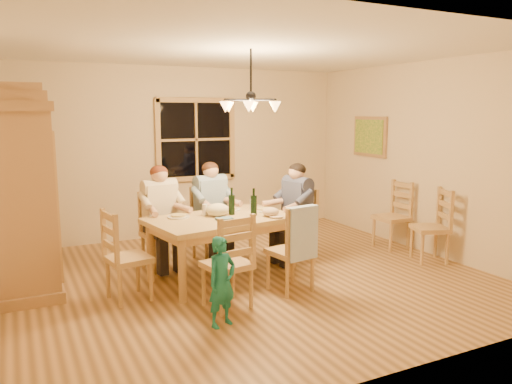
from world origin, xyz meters
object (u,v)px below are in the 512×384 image
chair_end_right (296,240)px  chair_near_left (227,279)px  armoire (24,197)px  chair_spare_back (391,228)px  adult_plaid_man (211,198)px  child (222,282)px  adult_woman (160,204)px  chair_near_right (290,264)px  chair_far_right (212,237)px  adult_slate_man (296,200)px  wine_bottle_a (232,201)px  chair_far_left (162,246)px  dining_table (221,226)px  wine_bottle_b (254,202)px  chair_spare_front (429,239)px  chair_end_left (129,272)px  chandelier (251,105)px

chair_end_right → chair_near_left: bearing=116.6°
armoire → chair_spare_back: size_ratio=2.32×
adult_plaid_man → child: size_ratio=1.02×
chair_near_left → chair_spare_back: size_ratio=1.00×
adult_woman → chair_near_right: bearing=117.9°
chair_near_left → chair_near_right: (0.82, 0.13, 0.00)m
chair_far_right → adult_slate_man: bearing=136.6°
chair_spare_back → wine_bottle_a: bearing=90.7°
chair_far_left → chair_end_right: bearing=153.4°
chair_far_left → adult_plaid_man: size_ratio=1.13×
armoire → child: armoire is taller
adult_woman → wine_bottle_a: adult_woman is taller
dining_table → chair_end_right: 1.21m
chair_near_left → wine_bottle_b: (0.68, 0.77, 0.62)m
chair_spare_back → chair_far_right: bearing=74.5°
wine_bottle_a → chair_spare_back: wine_bottle_a is taller
adult_slate_man → adult_woman: bearing=63.4°
chair_near_left → child: bearing=-128.4°
armoire → dining_table: 2.24m
adult_plaid_man → chair_spare_front: (2.58, -1.40, -0.54)m
dining_table → chair_end_left: (-1.14, -0.18, -0.35)m
wine_bottle_b → child: wine_bottle_b is taller
chair_far_left → child: size_ratio=1.15×
adult_plaid_man → armoire: bearing=-5.5°
adult_plaid_man → chair_spare_front: size_ratio=0.88×
adult_woman → chair_far_right: bearing=-180.0°
chair_near_right → chair_end_left: 1.76m
dining_table → wine_bottle_b: size_ratio=5.48×
chandelier → chair_end_right: size_ratio=0.78×
adult_slate_man → chair_far_right: bearing=46.6°
chair_far_right → adult_woman: (-0.73, -0.12, 0.54)m
adult_slate_man → child: size_ratio=1.02×
chair_spare_front → chair_end_left: bearing=106.4°
chair_far_right → chair_near_right: (0.34, -1.54, 0.00)m
chandelier → chair_far_right: chandelier is taller
chair_near_left → wine_bottle_a: size_ratio=3.00×
armoire → wine_bottle_a: 2.35m
armoire → chair_near_left: (1.81, -1.53, -0.75)m
chair_far_left → adult_slate_man: 1.84m
adult_slate_man → chair_far_left: bearing=63.4°
adult_slate_man → child: 2.22m
chair_near_left → wine_bottle_a: wine_bottle_a is taller
child → wine_bottle_b: bearing=33.9°
chandelier → adult_plaid_man: chandelier is taller
chair_far_right → adult_woman: bearing=0.0°
chair_near_right → armoire: bearing=142.9°
chair_end_right → wine_bottle_a: size_ratio=3.00×
chair_near_right → wine_bottle_a: bearing=105.4°
chair_near_right → chair_end_left: same height
chair_near_right → chair_end_left: size_ratio=1.00×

